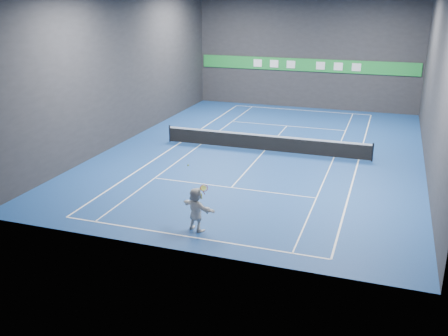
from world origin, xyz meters
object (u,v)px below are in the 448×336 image
(player, at_px, (196,209))
(tennis_ball, at_px, (188,165))
(tennis_racket, at_px, (204,189))
(tennis_net, at_px, (265,142))

(player, bearing_deg, tennis_ball, 9.06)
(player, height_order, tennis_racket, tennis_racket)
(player, bearing_deg, tennis_racket, -148.19)
(tennis_ball, xyz_separation_m, tennis_net, (0.20, 11.17, -2.11))
(player, relative_size, tennis_net, 0.14)
(player, height_order, tennis_net, player)
(tennis_net, relative_size, tennis_racket, 19.88)
(tennis_ball, xyz_separation_m, tennis_racket, (0.64, -0.03, -0.89))
(tennis_ball, relative_size, tennis_net, 0.01)
(tennis_ball, distance_m, tennis_net, 11.37)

